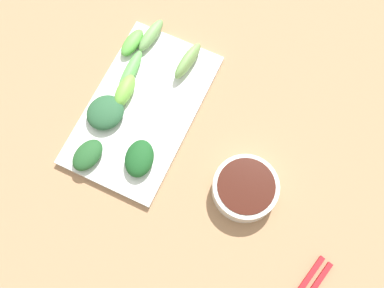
% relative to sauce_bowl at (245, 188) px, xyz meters
% --- Properties ---
extents(tabletop, '(2.10, 2.10, 0.02)m').
position_rel_sauce_bowl_xyz_m(tabletop, '(0.12, -0.03, -0.03)').
color(tabletop, '#A07753').
rests_on(tabletop, ground).
extents(sauce_bowl, '(0.11, 0.11, 0.04)m').
position_rel_sauce_bowl_xyz_m(sauce_bowl, '(0.00, 0.00, 0.00)').
color(sauce_bowl, silver).
rests_on(sauce_bowl, tabletop).
extents(serving_plate, '(0.18, 0.30, 0.01)m').
position_rel_sauce_bowl_xyz_m(serving_plate, '(0.22, -0.06, -0.01)').
color(serving_plate, white).
rests_on(serving_plate, tabletop).
extents(broccoli_leafy_0, '(0.08, 0.08, 0.03)m').
position_rel_sauce_bowl_xyz_m(broccoli_leafy_0, '(0.26, -0.02, 0.01)').
color(broccoli_leafy_0, '#275734').
rests_on(broccoli_leafy_0, serving_plate).
extents(broccoli_leafy_1, '(0.06, 0.07, 0.03)m').
position_rel_sauce_bowl_xyz_m(broccoli_leafy_1, '(0.18, 0.03, 0.01)').
color(broccoli_leafy_1, '#194F20').
rests_on(broccoli_leafy_1, serving_plate).
extents(broccoli_stalk_2, '(0.03, 0.07, 0.02)m').
position_rel_sauce_bowl_xyz_m(broccoli_stalk_2, '(0.26, -0.18, 0.00)').
color(broccoli_stalk_2, '#6FA25A').
rests_on(broccoli_stalk_2, serving_plate).
extents(broccoli_stalk_3, '(0.03, 0.09, 0.02)m').
position_rel_sauce_bowl_xyz_m(broccoli_stalk_3, '(0.26, -0.10, 0.00)').
color(broccoli_stalk_3, '#5CB452').
rests_on(broccoli_stalk_3, serving_plate).
extents(broccoli_leafy_4, '(0.05, 0.07, 0.02)m').
position_rel_sauce_bowl_xyz_m(broccoli_leafy_4, '(0.25, 0.06, 0.00)').
color(broccoli_leafy_4, '#225427').
rests_on(broccoli_leafy_4, serving_plate).
extents(broccoli_stalk_5, '(0.03, 0.08, 0.03)m').
position_rel_sauce_bowl_xyz_m(broccoli_stalk_5, '(0.18, -0.16, 0.01)').
color(broccoli_stalk_5, '#75A356').
rests_on(broccoli_stalk_5, serving_plate).
extents(broccoli_stalk_6, '(0.03, 0.06, 0.02)m').
position_rel_sauce_bowl_xyz_m(broccoli_stalk_6, '(0.29, -0.16, 0.00)').
color(broccoli_stalk_6, '#5DB846').
rests_on(broccoli_stalk_6, serving_plate).
extents(broccoli_stalk_7, '(0.03, 0.06, 0.03)m').
position_rel_sauce_bowl_xyz_m(broccoli_stalk_7, '(0.25, -0.07, 0.01)').
color(broccoli_stalk_7, '#70B942').
rests_on(broccoli_stalk_7, serving_plate).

